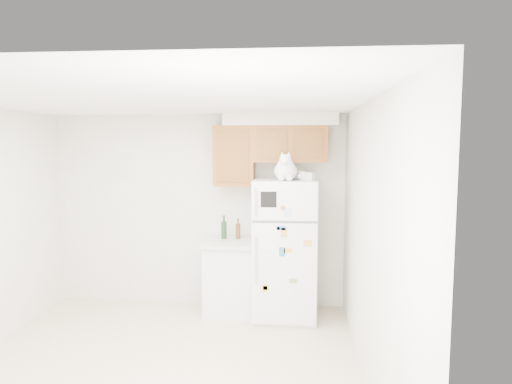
# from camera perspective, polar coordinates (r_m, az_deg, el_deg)

# --- Properties ---
(ground_plane) EXTENTS (3.80, 4.00, 0.01)m
(ground_plane) POSITION_cam_1_polar(r_m,az_deg,el_deg) (4.59, -12.50, -21.75)
(ground_plane) COLOR beige
(room_shell) EXTENTS (3.84, 4.04, 2.52)m
(room_shell) POSITION_cam_1_polar(r_m,az_deg,el_deg) (4.29, -10.47, -0.09)
(room_shell) COLOR silver
(room_shell) RESTS_ON ground_plane
(refrigerator) EXTENTS (0.76, 0.78, 1.70)m
(refrigerator) POSITION_cam_1_polar(r_m,az_deg,el_deg) (5.62, 3.63, -7.08)
(refrigerator) COLOR white
(refrigerator) RESTS_ON ground_plane
(base_counter) EXTENTS (0.64, 0.64, 0.92)m
(base_counter) POSITION_cam_1_polar(r_m,az_deg,el_deg) (5.84, -3.27, -10.50)
(base_counter) COLOR white
(base_counter) RESTS_ON ground_plane
(cat) EXTENTS (0.33, 0.48, 0.34)m
(cat) POSITION_cam_1_polar(r_m,az_deg,el_deg) (5.32, 3.74, 2.82)
(cat) COLOR white
(cat) RESTS_ON refrigerator
(storage_box_back) EXTENTS (0.19, 0.15, 0.10)m
(storage_box_back) POSITION_cam_1_polar(r_m,az_deg,el_deg) (5.61, 5.24, 2.18)
(storage_box_back) COLOR white
(storage_box_back) RESTS_ON refrigerator
(storage_box_front) EXTENTS (0.18, 0.16, 0.09)m
(storage_box_front) POSITION_cam_1_polar(r_m,az_deg,el_deg) (5.43, 6.49, 1.99)
(storage_box_front) COLOR white
(storage_box_front) RESTS_ON refrigerator
(bottle_green) EXTENTS (0.07, 0.07, 0.30)m
(bottle_green) POSITION_cam_1_polar(r_m,az_deg,el_deg) (5.84, -4.03, -4.39)
(bottle_green) COLOR #19381E
(bottle_green) RESTS_ON base_counter
(bottle_amber) EXTENTS (0.06, 0.06, 0.26)m
(bottle_amber) POSITION_cam_1_polar(r_m,az_deg,el_deg) (5.82, -2.26, -4.60)
(bottle_amber) COLOR #593814
(bottle_amber) RESTS_ON base_counter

